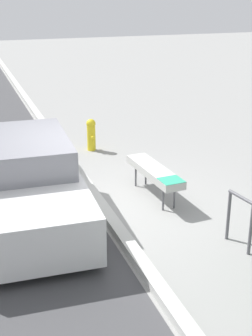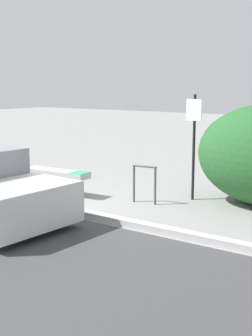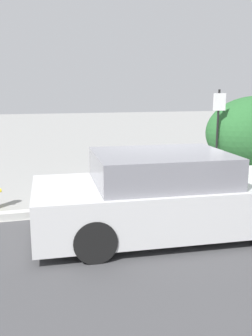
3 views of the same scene
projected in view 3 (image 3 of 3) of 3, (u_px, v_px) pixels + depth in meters
name	position (u px, v px, depth m)	size (l,w,h in m)	color
ground_plane	(158.00, 207.00, 7.49)	(60.00, 60.00, 0.00)	gray
curb	(158.00, 203.00, 7.48)	(60.00, 0.20, 0.13)	#B7B7B2
bench	(134.00, 172.00, 8.36)	(1.68, 0.50, 0.58)	#515156
bike_rack	(208.00, 163.00, 9.34)	(0.55, 0.12, 0.83)	#515156
sign_post	(218.00, 124.00, 10.15)	(0.36, 0.08, 2.30)	black
parked_car_near	(169.00, 196.00, 6.05)	(4.45, 2.05, 1.33)	black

